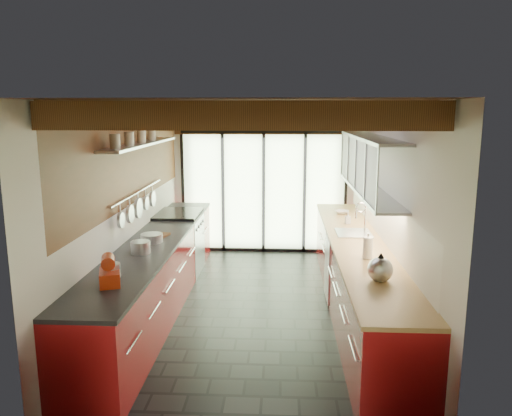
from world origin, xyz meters
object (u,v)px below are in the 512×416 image
(paper_towel, at_px, (368,248))
(bowl, at_px, (342,212))
(kettle, at_px, (380,268))
(soap_bottle, at_px, (348,218))
(stand_mixer, at_px, (110,272))

(paper_towel, distance_m, bowl, 2.40)
(kettle, distance_m, paper_towel, 0.71)
(kettle, relative_size, soap_bottle, 2.03)
(bowl, bearing_deg, kettle, -90.00)
(kettle, xyz_separation_m, bowl, (-0.00, 3.11, -0.10))
(kettle, distance_m, bowl, 3.11)
(paper_towel, bearing_deg, soap_bottle, 90.00)
(paper_towel, relative_size, soap_bottle, 1.76)
(kettle, bearing_deg, stand_mixer, -174.97)
(kettle, xyz_separation_m, soap_bottle, (-0.00, 2.41, -0.04))
(paper_towel, height_order, bowl, paper_towel)
(soap_bottle, bearing_deg, bowl, 90.00)
(soap_bottle, distance_m, bowl, 0.70)
(stand_mixer, bearing_deg, kettle, 5.03)
(stand_mixer, relative_size, soap_bottle, 2.21)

